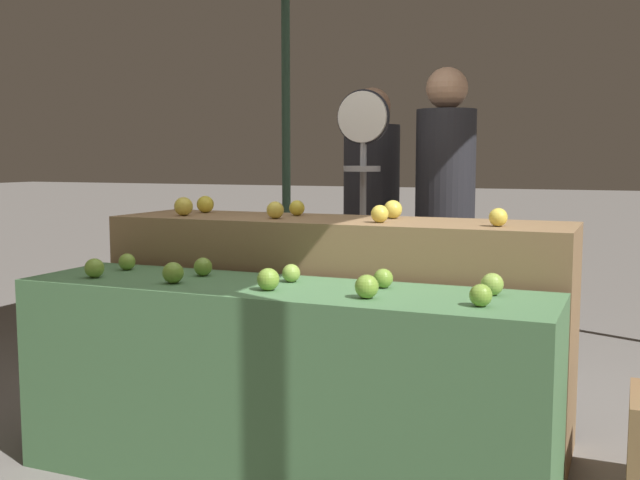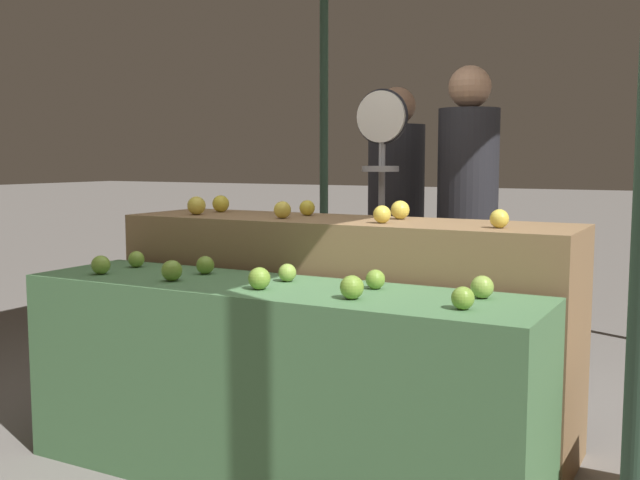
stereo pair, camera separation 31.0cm
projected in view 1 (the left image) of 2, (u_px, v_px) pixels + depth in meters
The scene contains 22 objects.
display_counter_front at pixel (279, 385), 2.91m from camera, with size 2.10×0.55×0.78m, color #4C7A4C.
display_counter_back at pixel (335, 327), 3.45m from camera, with size 2.10×0.55×1.00m, color olive.
apple_front_0 at pixel (94, 268), 3.07m from camera, with size 0.08×0.08×0.08m, color #84AD3D.
apple_front_1 at pixel (173, 273), 2.93m from camera, with size 0.08×0.08×0.08m, color #7AA338.
apple_front_2 at pixel (268, 279), 2.77m from camera, with size 0.08×0.08×0.08m, color #7AA338.
apple_front_3 at pixel (367, 287), 2.61m from camera, with size 0.08×0.08×0.08m, color #7AA338.
apple_front_4 at pixel (481, 295), 2.46m from camera, with size 0.08×0.08×0.08m, color #7AA338.
apple_front_5 at pixel (127, 262), 3.28m from camera, with size 0.07×0.07×0.07m, color #84AD3D.
apple_front_6 at pixel (203, 267), 3.11m from camera, with size 0.08×0.08×0.08m, color #7AA338.
apple_front_7 at pixel (291, 273), 2.96m from camera, with size 0.07×0.07×0.07m, color #8EB247.
apple_front_8 at pixel (383, 278), 2.82m from camera, with size 0.07×0.07×0.07m, color #7AA338.
apple_front_9 at pixel (492, 284), 2.67m from camera, with size 0.08×0.08×0.08m, color #8EB247.
apple_back_0 at pixel (184, 206), 3.58m from camera, with size 0.09×0.09×0.09m, color gold.
apple_back_1 at pixel (275, 210), 3.40m from camera, with size 0.08×0.08×0.08m, color yellow.
apple_back_2 at pixel (380, 214), 3.19m from camera, with size 0.08×0.08×0.08m, color yellow.
apple_back_3 at pixel (498, 217), 3.01m from camera, with size 0.08×0.08×0.08m, color yellow.
apple_back_4 at pixel (205, 204), 3.77m from camera, with size 0.09×0.09×0.09m, color gold.
apple_back_5 at pixel (297, 208), 3.58m from camera, with size 0.07×0.07×0.07m, color gold.
apple_back_6 at pixel (393, 209), 3.40m from camera, with size 0.08×0.08×0.08m, color yellow.
produce_scale at pixel (363, 171), 4.07m from camera, with size 0.30×0.20×1.64m.
person_vendor_at_scale at pixel (445, 200), 4.24m from camera, with size 0.38×0.38×1.78m.
person_customer_left at pixel (371, 206), 4.56m from camera, with size 0.36×0.36×1.70m.
Camera 1 is at (1.25, -2.55, 1.27)m, focal length 42.00 mm.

